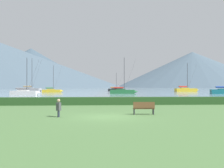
# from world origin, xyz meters

# --- Properties ---
(ground_plane) EXTENTS (1000.00, 1000.00, 0.00)m
(ground_plane) POSITION_xyz_m (0.00, 0.00, 0.00)
(ground_plane) COLOR #517A42
(harbor_water) EXTENTS (320.00, 246.00, 0.00)m
(harbor_water) POSITION_xyz_m (0.00, 137.00, 0.00)
(harbor_water) COLOR gray
(harbor_water) RESTS_ON ground_plane
(hedge_line) EXTENTS (80.00, 1.20, 0.87)m
(hedge_line) POSITION_xyz_m (0.00, 11.00, 0.43)
(hedge_line) COLOR #284C23
(hedge_line) RESTS_ON ground_plane
(sailboat_slip_0) EXTENTS (6.71, 2.25, 8.60)m
(sailboat_slip_0) POSITION_xyz_m (-14.68, 63.74, 0.56)
(sailboat_slip_0) COLOR gold
(sailboat_slip_0) RESTS_ON harbor_water
(sailboat_slip_2) EXTENTS (7.67, 2.64, 9.76)m
(sailboat_slip_2) POSITION_xyz_m (6.40, 50.34, 0.63)
(sailboat_slip_2) COLOR #236B38
(sailboat_slip_2) RESTS_ON harbor_water
(sailboat_slip_3) EXTENTS (6.77, 2.18, 7.39)m
(sailboat_slip_3) POSITION_xyz_m (7.21, 86.51, 0.55)
(sailboat_slip_3) COLOR black
(sailboat_slip_3) RESTS_ON harbor_water
(sailboat_slip_4) EXTENTS (9.01, 4.23, 11.96)m
(sailboat_slip_4) POSITION_xyz_m (-24.10, 74.38, 0.74)
(sailboat_slip_4) COLOR #9E9EA3
(sailboat_slip_4) RESTS_ON harbor_water
(sailboat_slip_5) EXTENTS (7.28, 3.25, 8.47)m
(sailboat_slip_5) POSITION_xyz_m (-16.74, 40.67, 0.59)
(sailboat_slip_5) COLOR white
(sailboat_slip_5) RESTS_ON harbor_water
(sailboat_slip_8) EXTENTS (8.66, 2.75, 10.26)m
(sailboat_slip_8) POSITION_xyz_m (31.19, 70.55, 0.71)
(sailboat_slip_8) COLOR gold
(sailboat_slip_8) RESTS_ON harbor_water
(park_bench_near_path) EXTENTS (1.62, 0.57, 0.95)m
(park_bench_near_path) POSITION_xyz_m (2.86, 1.20, 0.53)
(park_bench_near_path) COLOR brown
(park_bench_near_path) RESTS_ON ground_plane
(person_seated_viewer) EXTENTS (0.36, 0.56, 1.25)m
(person_seated_viewer) POSITION_xyz_m (-3.30, 0.10, 0.69)
(person_seated_viewer) COLOR #2D3347
(person_seated_viewer) RESTS_ON ground_plane
(distant_hill_west_ridge) EXTENTS (189.64, 189.64, 54.52)m
(distant_hill_west_ridge) POSITION_xyz_m (-92.17, 344.36, 27.26)
(distant_hill_west_ridge) COLOR #425666
(distant_hill_west_ridge) RESTS_ON ground_plane
(distant_hill_central_peak) EXTENTS (192.81, 192.81, 44.57)m
(distant_hill_central_peak) POSITION_xyz_m (120.12, 293.55, 22.28)
(distant_hill_central_peak) COLOR #4C6070
(distant_hill_central_peak) RESTS_ON ground_plane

